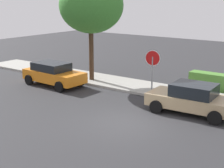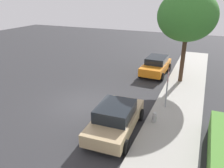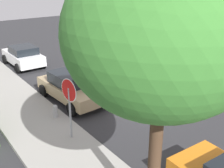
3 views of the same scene
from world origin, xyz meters
name	(u,v)px [view 2 (image 2 of 3)]	position (x,y,z in m)	size (l,w,h in m)	color
ground_plane	(83,105)	(0.00, 0.00, 0.00)	(60.00, 60.00, 0.00)	#2D2D30
sidewalk_curb	(173,123)	(0.00, 5.36, 0.07)	(32.00, 2.72, 0.14)	#9E9B93
stop_sign	(168,81)	(-1.41, 4.67, 1.76)	(0.87, 0.14, 2.52)	gray
parked_car_tan	(116,118)	(1.80, 2.87, 0.74)	(4.23, 2.20, 1.46)	tan
parked_car_orange	(156,65)	(-7.37, 2.74, 0.75)	(4.11, 2.06, 1.43)	orange
street_tree_near_corner	(187,16)	(-5.97, 4.86, 4.88)	(4.01, 4.01, 6.62)	#422D1E
fire_hydrant	(154,118)	(0.45, 4.45, 0.36)	(0.30, 0.22, 0.72)	#A5A5A8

